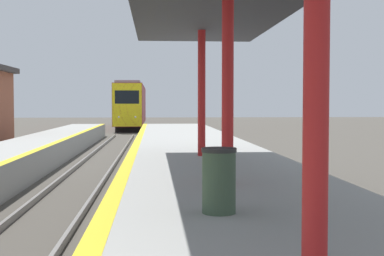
# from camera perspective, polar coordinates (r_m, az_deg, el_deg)

# --- Properties ---
(train) EXTENTS (2.63, 19.56, 4.65)m
(train) POSITION_cam_1_polar(r_m,az_deg,el_deg) (56.56, -6.46, 2.37)
(train) COLOR black
(train) RESTS_ON ground
(trash_bin) EXTENTS (0.50, 0.50, 0.93)m
(trash_bin) POSITION_cam_1_polar(r_m,az_deg,el_deg) (7.65, 2.89, -5.60)
(trash_bin) COLOR #384C38
(trash_bin) RESTS_ON platform_right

